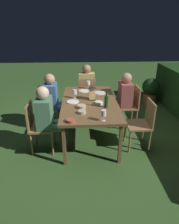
# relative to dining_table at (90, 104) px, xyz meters

# --- Properties ---
(ground_plane) EXTENTS (16.00, 16.00, 0.00)m
(ground_plane) POSITION_rel_dining_table_xyz_m (0.00, 0.00, -0.68)
(ground_plane) COLOR #385B28
(dining_table) EXTENTS (1.84, 1.00, 0.73)m
(dining_table) POSITION_rel_dining_table_xyz_m (0.00, 0.00, 0.00)
(dining_table) COLOR brown
(dining_table) RESTS_ON ground
(chair_side_left_b) EXTENTS (0.42, 0.40, 0.87)m
(chair_side_left_b) POSITION_rel_dining_table_xyz_m (0.41, -0.89, -0.19)
(chair_side_left_b) COLOR #937047
(chair_side_left_b) RESTS_ON ground
(person_in_green) EXTENTS (0.38, 0.47, 1.15)m
(person_in_green) POSITION_rel_dining_table_xyz_m (0.41, -0.70, -0.04)
(person_in_green) COLOR #4C7A5B
(person_in_green) RESTS_ON ground
(chair_side_right_b) EXTENTS (0.42, 0.40, 0.87)m
(chair_side_right_b) POSITION_rel_dining_table_xyz_m (0.41, 0.89, -0.19)
(chair_side_right_b) COLOR #937047
(chair_side_right_b) RESTS_ON ground
(chair_side_right_a) EXTENTS (0.42, 0.40, 0.87)m
(chair_side_right_a) POSITION_rel_dining_table_xyz_m (-0.41, 0.89, -0.19)
(chair_side_right_a) COLOR #937047
(chair_side_right_a) RESTS_ON ground
(person_in_rust) EXTENTS (0.38, 0.47, 1.15)m
(person_in_rust) POSITION_rel_dining_table_xyz_m (-0.41, 0.70, -0.04)
(person_in_rust) COLOR #9E4C47
(person_in_rust) RESTS_ON ground
(chair_side_left_a) EXTENTS (0.42, 0.40, 0.87)m
(chair_side_left_a) POSITION_rel_dining_table_xyz_m (-0.41, -0.89, -0.19)
(chair_side_left_a) COLOR #937047
(chair_side_left_a) RESTS_ON ground
(person_in_blue) EXTENTS (0.38, 0.47, 1.15)m
(person_in_blue) POSITION_rel_dining_table_xyz_m (-0.41, -0.70, -0.04)
(person_in_blue) COLOR #426699
(person_in_blue) RESTS_ON ground
(chair_head_near) EXTENTS (0.40, 0.42, 0.87)m
(chair_head_near) POSITION_rel_dining_table_xyz_m (-1.17, 0.00, -0.19)
(chair_head_near) COLOR #937047
(chair_head_near) RESTS_ON ground
(person_in_mustard) EXTENTS (0.48, 0.38, 1.15)m
(person_in_mustard) POSITION_rel_dining_table_xyz_m (-1.36, 0.00, -0.04)
(person_in_mustard) COLOR tan
(person_in_mustard) RESTS_ON ground
(lantern_centerpiece) EXTENTS (0.15, 0.15, 0.27)m
(lantern_centerpiece) POSITION_rel_dining_table_xyz_m (-0.09, 0.05, 0.20)
(lantern_centerpiece) COLOR black
(lantern_centerpiece) RESTS_ON dining_table
(green_bottle_on_table) EXTENTS (0.07, 0.07, 0.29)m
(green_bottle_on_table) POSITION_rel_dining_table_xyz_m (0.30, 0.27, 0.16)
(green_bottle_on_table) COLOR #144723
(green_bottle_on_table) RESTS_ON dining_table
(wine_glass_a) EXTENTS (0.08, 0.08, 0.17)m
(wine_glass_a) POSITION_rel_dining_table_xyz_m (-0.76, 0.02, 0.17)
(wine_glass_a) COLOR silver
(wine_glass_a) RESTS_ON dining_table
(wine_glass_b) EXTENTS (0.08, 0.08, 0.17)m
(wine_glass_b) POSITION_rel_dining_table_xyz_m (0.80, 0.16, 0.17)
(wine_glass_b) COLOR silver
(wine_glass_b) RESTS_ON dining_table
(wine_glass_c) EXTENTS (0.08, 0.08, 0.17)m
(wine_glass_c) POSITION_rel_dining_table_xyz_m (-0.17, -0.27, 0.17)
(wine_glass_c) COLOR silver
(wine_glass_c) RESTS_ON dining_table
(plate_a) EXTENTS (0.25, 0.25, 0.01)m
(plate_a) POSITION_rel_dining_table_xyz_m (-0.44, 0.23, 0.06)
(plate_a) COLOR silver
(plate_a) RESTS_ON dining_table
(plate_b) EXTENTS (0.23, 0.23, 0.01)m
(plate_b) POSITION_rel_dining_table_xyz_m (0.03, -0.31, 0.06)
(plate_b) COLOR white
(plate_b) RESTS_ON dining_table
(plate_c) EXTENTS (0.21, 0.21, 0.01)m
(plate_c) POSITION_rel_dining_table_xyz_m (-0.58, -0.09, 0.06)
(plate_c) COLOR white
(plate_c) RESTS_ON dining_table
(bowl_olives) EXTENTS (0.13, 0.13, 0.04)m
(bowl_olives) POSITION_rel_dining_table_xyz_m (0.81, -0.32, 0.07)
(bowl_olives) COLOR #9E5138
(bowl_olives) RESTS_ON dining_table
(bowl_bread) EXTENTS (0.14, 0.14, 0.05)m
(bowl_bread) POSITION_rel_dining_table_xyz_m (0.15, 0.16, 0.08)
(bowl_bread) COLOR silver
(bowl_bread) RESTS_ON dining_table
(bowl_salad) EXTENTS (0.15, 0.15, 0.05)m
(bowl_salad) POSITION_rel_dining_table_xyz_m (0.31, -0.15, 0.08)
(bowl_salad) COLOR #BCAD8E
(bowl_salad) RESTS_ON dining_table
(bowl_dip) EXTENTS (0.13, 0.13, 0.05)m
(bowl_dip) POSITION_rel_dining_table_xyz_m (0.52, -0.15, 0.08)
(bowl_dip) COLOR #BCAD8E
(bowl_dip) RESTS_ON dining_table
(potted_plant_by_hedge) EXTENTS (0.46, 0.46, 0.72)m
(potted_plant_by_hedge) POSITION_rel_dining_table_xyz_m (-1.58, 1.73, -0.28)
(potted_plant_by_hedge) COLOR #9E5133
(potted_plant_by_hedge) RESTS_ON ground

